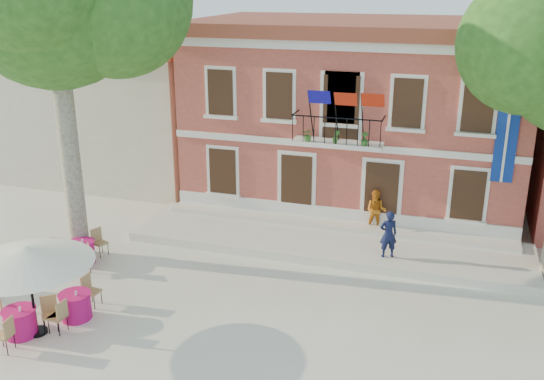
{
  "coord_description": "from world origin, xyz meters",
  "views": [
    {
      "loc": [
        6.08,
        -15.02,
        8.99
      ],
      "look_at": [
        0.21,
        3.5,
        2.23
      ],
      "focal_mm": 40.0,
      "sensor_mm": 36.0,
      "label": 1
    }
  ],
  "objects_px": {
    "pedestrian_orange": "(376,211)",
    "cafe_table_3": "(82,251)",
    "patio_umbrella": "(26,256)",
    "cafe_table_1": "(76,305)",
    "pedestrian_navy": "(388,234)",
    "cafe_table_2": "(20,321)"
  },
  "relations": [
    {
      "from": "patio_umbrella",
      "to": "cafe_table_3",
      "type": "xyz_separation_m",
      "value": [
        -1.34,
        4.08,
        -1.85
      ]
    },
    {
      "from": "pedestrian_orange",
      "to": "cafe_table_3",
      "type": "xyz_separation_m",
      "value": [
        -9.04,
        -5.05,
        -0.64
      ]
    },
    {
      "from": "patio_umbrella",
      "to": "pedestrian_orange",
      "type": "relative_size",
      "value": 2.23
    },
    {
      "from": "patio_umbrella",
      "to": "cafe_table_2",
      "type": "xyz_separation_m",
      "value": [
        -0.33,
        -0.2,
        -1.85
      ]
    },
    {
      "from": "pedestrian_orange",
      "to": "cafe_table_2",
      "type": "xyz_separation_m",
      "value": [
        -8.03,
        -9.34,
        -0.64
      ]
    },
    {
      "from": "cafe_table_1",
      "to": "cafe_table_2",
      "type": "relative_size",
      "value": 1.05
    },
    {
      "from": "patio_umbrella",
      "to": "cafe_table_1",
      "type": "distance_m",
      "value": 2.18
    },
    {
      "from": "patio_umbrella",
      "to": "cafe_table_2",
      "type": "height_order",
      "value": "patio_umbrella"
    },
    {
      "from": "pedestrian_navy",
      "to": "cafe_table_3",
      "type": "bearing_deg",
      "value": -6.16
    },
    {
      "from": "patio_umbrella",
      "to": "pedestrian_navy",
      "type": "xyz_separation_m",
      "value": [
        8.41,
        7.0,
        -1.17
      ]
    },
    {
      "from": "patio_umbrella",
      "to": "cafe_table_3",
      "type": "bearing_deg",
      "value": 108.18
    },
    {
      "from": "patio_umbrella",
      "to": "cafe_table_1",
      "type": "xyz_separation_m",
      "value": [
        0.57,
        0.98,
        -1.86
      ]
    },
    {
      "from": "patio_umbrella",
      "to": "pedestrian_navy",
      "type": "distance_m",
      "value": 11.01
    },
    {
      "from": "pedestrian_navy",
      "to": "cafe_table_2",
      "type": "relative_size",
      "value": 0.87
    },
    {
      "from": "pedestrian_navy",
      "to": "cafe_table_1",
      "type": "height_order",
      "value": "pedestrian_navy"
    },
    {
      "from": "pedestrian_orange",
      "to": "cafe_table_3",
      "type": "bearing_deg",
      "value": -148.89
    },
    {
      "from": "patio_umbrella",
      "to": "cafe_table_3",
      "type": "height_order",
      "value": "patio_umbrella"
    },
    {
      "from": "pedestrian_navy",
      "to": "pedestrian_orange",
      "type": "height_order",
      "value": "pedestrian_navy"
    },
    {
      "from": "cafe_table_1",
      "to": "pedestrian_orange",
      "type": "bearing_deg",
      "value": 48.83
    },
    {
      "from": "patio_umbrella",
      "to": "pedestrian_navy",
      "type": "bearing_deg",
      "value": 39.78
    },
    {
      "from": "pedestrian_orange",
      "to": "cafe_table_3",
      "type": "relative_size",
      "value": 0.83
    },
    {
      "from": "pedestrian_orange",
      "to": "cafe_table_3",
      "type": "distance_m",
      "value": 10.38
    }
  ]
}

